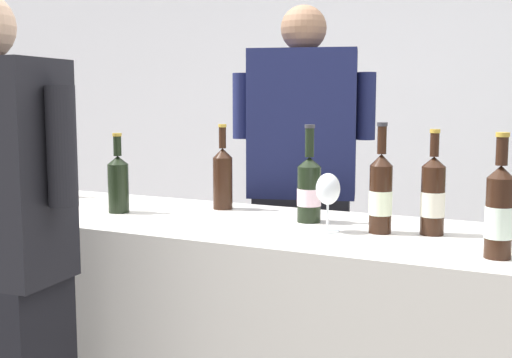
% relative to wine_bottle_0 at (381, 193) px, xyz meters
% --- Properties ---
extents(wall_back, '(8.00, 0.10, 2.80)m').
position_rel_wine_bottle_0_xyz_m(wall_back, '(-0.50, 2.59, 0.33)').
color(wall_back, white).
rests_on(wall_back, ground_plane).
extents(counter, '(2.35, 0.69, 0.94)m').
position_rel_wine_bottle_0_xyz_m(counter, '(-0.50, -0.01, -0.60)').
color(counter, beige).
rests_on(counter, ground_plane).
extents(wine_bottle_0, '(0.07, 0.07, 0.35)m').
position_rel_wine_bottle_0_xyz_m(wine_bottle_0, '(0.00, 0.00, 0.00)').
color(wine_bottle_0, black).
rests_on(wine_bottle_0, counter).
extents(wine_bottle_1, '(0.08, 0.08, 0.34)m').
position_rel_wine_bottle_0_xyz_m(wine_bottle_1, '(-0.27, 0.07, -0.01)').
color(wine_bottle_1, black).
rests_on(wine_bottle_1, counter).
extents(wine_bottle_2, '(0.08, 0.08, 0.33)m').
position_rel_wine_bottle_0_xyz_m(wine_bottle_2, '(-0.67, 0.18, -0.00)').
color(wine_bottle_2, black).
rests_on(wine_bottle_2, counter).
extents(wine_bottle_3, '(0.07, 0.07, 0.33)m').
position_rel_wine_bottle_0_xyz_m(wine_bottle_3, '(0.37, -0.19, -0.00)').
color(wine_bottle_3, black).
rests_on(wine_bottle_3, counter).
extents(wine_bottle_4, '(0.08, 0.08, 0.30)m').
position_rel_wine_bottle_0_xyz_m(wine_bottle_4, '(-0.98, -0.06, -0.01)').
color(wine_bottle_4, black).
rests_on(wine_bottle_4, counter).
extents(wine_bottle_5, '(0.07, 0.07, 0.33)m').
position_rel_wine_bottle_0_xyz_m(wine_bottle_5, '(0.15, 0.04, -0.00)').
color(wine_bottle_5, black).
rests_on(wine_bottle_5, counter).
extents(wine_bottle_6, '(0.07, 0.07, 0.33)m').
position_rel_wine_bottle_0_xyz_m(wine_bottle_6, '(-1.50, 0.12, 0.00)').
color(wine_bottle_6, black).
rests_on(wine_bottle_6, counter).
extents(wine_glass, '(0.08, 0.08, 0.19)m').
position_rel_wine_bottle_0_xyz_m(wine_glass, '(-0.16, -0.05, 0.00)').
color(wine_glass, silver).
rests_on(wine_glass, counter).
extents(person_server, '(0.59, 0.36, 1.76)m').
position_rel_wine_bottle_0_xyz_m(person_server, '(-0.51, 0.61, -0.21)').
color(person_server, black).
rests_on(person_server, ground_plane).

